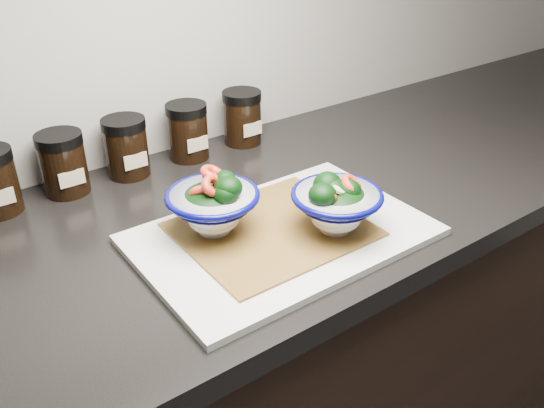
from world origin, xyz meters
TOP-DOWN VIEW (x-y plane):
  - countertop at (0.00, 1.45)m, footprint 3.50×0.60m
  - cutting_board at (0.18, 1.34)m, footprint 0.45×0.30m
  - bamboo_mat at (0.17, 1.35)m, footprint 0.28×0.24m
  - bowl_left at (0.09, 1.40)m, footprint 0.15×0.15m
  - bowl_right at (0.25, 1.29)m, footprint 0.14×0.14m
  - spice_jar_b at (-0.04, 1.69)m, footprint 0.08×0.08m
  - spice_jar_c at (0.08, 1.69)m, footprint 0.08×0.08m
  - spice_jar_d at (0.21, 1.69)m, footprint 0.08×0.08m
  - spice_jar_e at (0.34, 1.69)m, footprint 0.08×0.08m

SIDE VIEW (x-z plane):
  - countertop at x=0.00m, z-range 0.86..0.90m
  - cutting_board at x=0.18m, z-range 0.90..0.91m
  - bamboo_mat at x=0.17m, z-range 0.91..0.92m
  - spice_jar_b at x=-0.04m, z-range 0.90..1.01m
  - spice_jar_c at x=0.08m, z-range 0.90..1.01m
  - spice_jar_d at x=0.21m, z-range 0.90..1.01m
  - spice_jar_e at x=0.34m, z-range 0.90..1.01m
  - bowl_right at x=0.25m, z-range 0.91..1.01m
  - bowl_left at x=0.09m, z-range 0.91..1.02m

